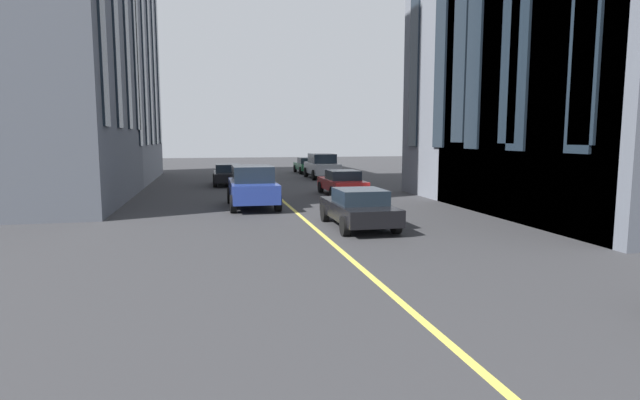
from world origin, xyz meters
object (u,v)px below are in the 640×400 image
Objects in this scene: car_silver_oncoming at (322,166)px; car_black_near at (228,174)px; car_red_parked_a at (342,182)px; car_black_mid at (359,208)px; car_blue_far at (252,186)px; car_green_parked_b at (308,165)px.

car_black_near is at bearing 118.72° from car_silver_oncoming.
car_silver_oncoming is 11.48m from car_red_parked_a.
car_black_mid is at bearing 170.92° from car_silver_oncoming.
car_blue_far reaches higher than car_green_parked_b.
car_silver_oncoming reaches higher than car_red_parked_a.
car_black_near is at bearing 143.44° from car_green_parked_b.
car_blue_far is (5.97, 3.18, 0.27)m from car_black_mid.
car_black_mid and car_green_parked_b have the same top height.
car_black_mid is (-21.10, 3.37, -0.27)m from car_silver_oncoming.
car_silver_oncoming reaches higher than car_black_mid.
car_black_near is 12.14m from car_green_parked_b.
car_black_mid is at bearing 172.85° from car_green_parked_b.
car_blue_far reaches higher than car_red_parked_a.
car_green_parked_b is 17.24m from car_red_parked_a.
car_green_parked_b is (9.76, -7.23, 0.00)m from car_black_near.
car_silver_oncoming is at bearing -61.28° from car_black_near.
car_blue_far is 1.07× the size of car_black_near.
car_black_mid is at bearing -151.93° from car_blue_far.
car_blue_far is 21.93m from car_green_parked_b.
car_silver_oncoming is at bearing 180.00° from car_green_parked_b.
car_black_mid is at bearing -167.31° from car_black_near.
car_silver_oncoming is 16.50m from car_blue_far.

